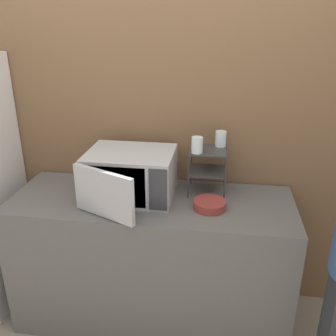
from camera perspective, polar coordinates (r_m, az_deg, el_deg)
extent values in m
cube|color=brown|center=(2.65, -1.19, 5.90)|extent=(8.00, 0.06, 2.60)
cube|color=#595654|center=(2.68, -2.44, -13.76)|extent=(1.84, 0.67, 0.94)
cube|color=#ADADB2|center=(2.44, -5.63, -0.88)|extent=(0.55, 0.43, 0.30)
cube|color=#B7B2A8|center=(2.27, -8.37, -2.83)|extent=(0.40, 0.01, 0.26)
cube|color=#333338|center=(2.21, -1.52, -3.39)|extent=(0.11, 0.01, 0.27)
cube|color=#ADADB2|center=(2.19, -9.80, -3.94)|extent=(0.40, 0.21, 0.29)
cylinder|color=#333333|center=(2.39, 3.09, -1.33)|extent=(0.01, 0.01, 0.30)
cylinder|color=#333333|center=(2.38, 8.70, -1.65)|extent=(0.01, 0.01, 0.30)
cylinder|color=#333333|center=(2.60, 3.59, 0.65)|extent=(0.01, 0.01, 0.30)
cylinder|color=#333333|center=(2.59, 8.74, 0.36)|extent=(0.01, 0.01, 0.30)
cube|color=#333333|center=(2.49, 6.03, -0.45)|extent=(0.23, 0.23, 0.01)
cube|color=#333333|center=(2.43, 6.17, 2.71)|extent=(0.23, 0.23, 0.01)
cylinder|color=silver|center=(2.35, 4.46, 3.51)|extent=(0.07, 0.07, 0.10)
cylinder|color=silver|center=(2.49, 8.03, 4.43)|extent=(0.07, 0.07, 0.10)
cylinder|color=maroon|center=(2.33, 6.34, -6.05)|extent=(0.11, 0.11, 0.01)
cylinder|color=maroon|center=(2.32, 6.37, -5.57)|extent=(0.20, 0.20, 0.05)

